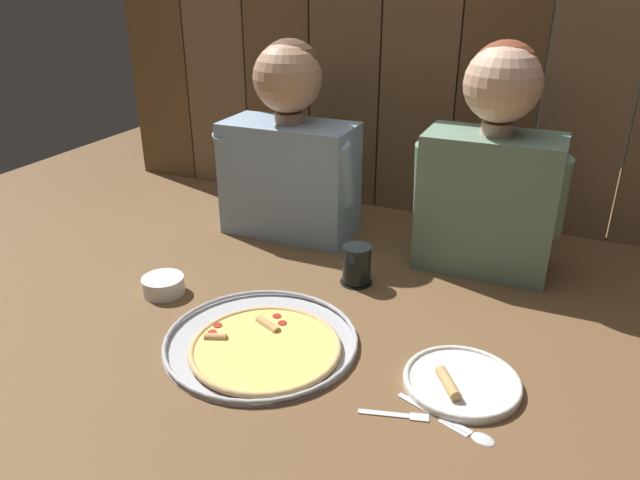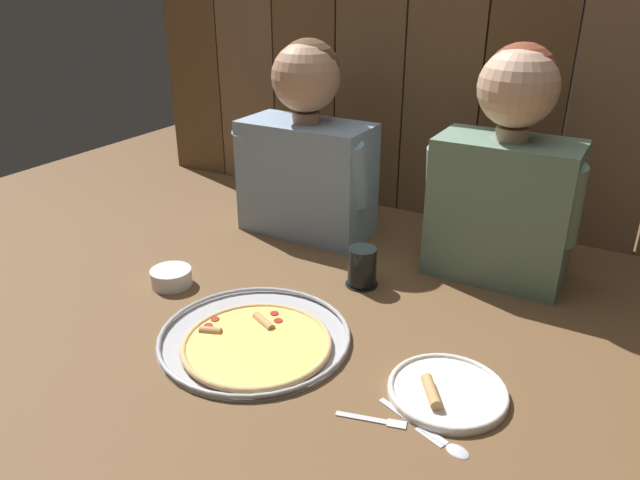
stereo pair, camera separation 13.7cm
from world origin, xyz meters
TOP-DOWN VIEW (x-y plane):
  - ground_plane at (0.00, 0.00)m, footprint 3.20×3.20m
  - pizza_tray at (-0.07, -0.10)m, footprint 0.42×0.42m
  - dinner_plate at (0.35, -0.06)m, footprint 0.23×0.23m
  - drinking_glass at (0.01, 0.25)m, footprint 0.08×0.08m
  - dipping_bowl at (-0.42, 0.01)m, footprint 0.11×0.11m
  - table_fork at (0.26, -0.19)m, footprint 0.13×0.05m
  - table_knife at (0.32, -0.16)m, footprint 0.15×0.07m
  - table_spoon at (0.39, -0.19)m, footprint 0.14×0.06m
  - diner_left at (-0.29, 0.49)m, footprint 0.43×0.21m
  - diner_right at (0.29, 0.48)m, footprint 0.38×0.20m

SIDE VIEW (x-z plane):
  - ground_plane at x=0.00m, z-range 0.00..0.00m
  - table_knife at x=0.32m, z-range 0.00..0.00m
  - table_fork at x=0.26m, z-range 0.00..0.01m
  - table_spoon at x=0.39m, z-range 0.00..0.01m
  - dinner_plate at x=0.35m, z-range -0.01..0.03m
  - pizza_tray at x=-0.07m, z-range 0.00..0.02m
  - dipping_bowl at x=-0.42m, z-range 0.00..0.05m
  - drinking_glass at x=0.01m, z-range 0.00..0.10m
  - diner_left at x=-0.29m, z-range -0.01..0.56m
  - diner_right at x=0.29m, z-range -0.01..0.58m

